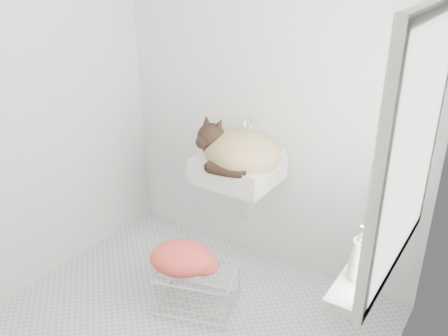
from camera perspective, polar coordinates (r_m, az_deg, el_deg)
The scene contains 15 objects.
floor at distance 3.00m, azimuth -5.54°, elevation -18.95°, with size 2.20×2.00×0.02m, color silver.
back_wall at distance 3.12m, azimuth 5.14°, elevation 9.42°, with size 2.20×0.02×2.50m, color silver.
right_wall at distance 1.87m, azimuth 20.18°, elevation -2.76°, with size 0.02×2.00×2.50m, color silver.
left_wall at distance 3.12m, azimuth -22.69°, elevation 7.63°, with size 0.02×2.00×2.50m, color silver.
window_glass at distance 2.01m, azimuth 21.63°, elevation 2.10°, with size 0.01×0.80×1.00m, color white.
window_frame at distance 2.02m, azimuth 21.22°, elevation 2.19°, with size 0.04×0.90×1.10m, color white.
windowsill at distance 2.26m, azimuth 17.73°, elevation -9.71°, with size 0.16×0.88×0.04m, color white.
sink at distance 3.06m, azimuth 1.69°, elevation 1.27°, with size 0.49×0.43×0.20m, color white.
faucet at distance 3.15m, azimuth 3.45°, elevation 4.69°, with size 0.18×0.13×0.18m, color silver, non-canonical shape.
cat at distance 3.02m, azimuth 1.68°, elevation 1.84°, with size 0.54×0.46×0.33m.
wire_rack at distance 3.07m, azimuth -3.26°, elevation -13.96°, with size 0.47×0.33×0.28m, color silver.
towel at distance 2.99m, azimuth -5.05°, elevation -11.37°, with size 0.39×0.27×0.16m, color orange.
bottle_a at distance 2.06m, azimuth 15.55°, elevation -12.42°, with size 0.08×0.08×0.21m, color silver.
bottle_b at distance 2.20m, azimuth 17.06°, elevation -10.00°, with size 0.08×0.08×0.17m, color #14746B.
bottle_c at distance 2.39m, azimuth 18.67°, elevation -7.37°, with size 0.12×0.12×0.15m, color #A3A9BF.
Camera 1 is at (1.42, -1.65, 2.06)m, focal length 38.67 mm.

